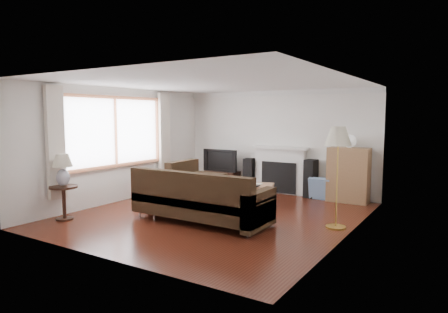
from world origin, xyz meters
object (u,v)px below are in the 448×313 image
Objects in this scene: coffee_table at (245,194)px; side_table at (64,203)px; floor_lamp at (337,178)px; tv_stand at (222,179)px; bookshelf at (348,175)px; sectional_sofa at (201,198)px.

coffee_table is 3.58m from side_table.
floor_lamp reaches higher than coffee_table.
side_table is (-2.21, -2.82, 0.08)m from coffee_table.
side_table is (-4.37, -2.10, -0.55)m from floor_lamp.
coffee_table is at bearing -44.07° from tv_stand.
bookshelf is 5.86m from side_table.
bookshelf is at bearing 47.06° from side_table.
coffee_table is (-1.77, -1.46, -0.37)m from bookshelf.
floor_lamp is at bearing -30.68° from tv_stand.
sectional_sofa is 1.58× the size of floor_lamp.
side_table is (-3.98, -4.28, -0.29)m from bookshelf.
coffee_table is (0.01, 1.60, -0.21)m from sectional_sofa.
floor_lamp is at bearing 25.67° from side_table.
side_table reaches higher than tv_stand.
sectional_sofa reaches higher than side_table.
tv_stand is 0.52× the size of floor_lamp.
side_table is (-0.71, -4.27, 0.09)m from tv_stand.
tv_stand is at bearing 80.51° from side_table.
side_table is at bearing -154.33° from floor_lamp.
floor_lamp is 2.76× the size of side_table.
side_table is at bearing -151.15° from sectional_sofa.
sectional_sofa is 1.62m from coffee_table.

